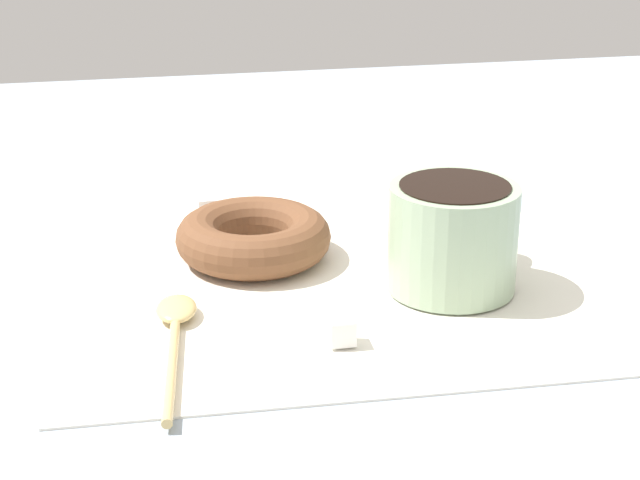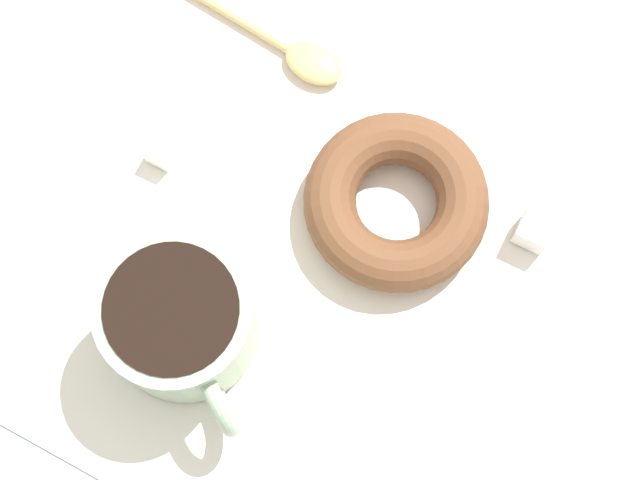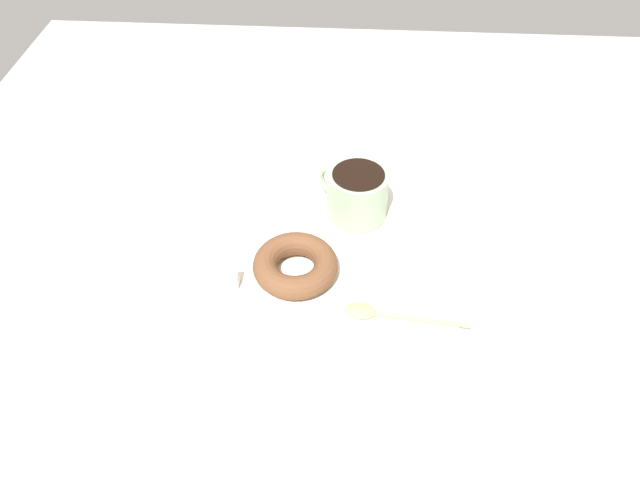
# 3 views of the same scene
# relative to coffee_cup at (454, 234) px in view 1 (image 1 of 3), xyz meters

# --- Properties ---
(ground_plane) EXTENTS (1.20, 1.20, 0.02)m
(ground_plane) POSITION_rel_coffee_cup_xyz_m (-0.03, -0.05, -0.05)
(ground_plane) COLOR #99A8B7
(napkin) EXTENTS (0.34, 0.34, 0.00)m
(napkin) POSITION_rel_coffee_cup_xyz_m (-0.04, -0.08, -0.04)
(napkin) COLOR white
(napkin) RESTS_ON ground_plane
(coffee_cup) EXTENTS (0.10, 0.08, 0.07)m
(coffee_cup) POSITION_rel_coffee_cup_xyz_m (0.00, 0.00, 0.00)
(coffee_cup) COLOR #9EB793
(coffee_cup) RESTS_ON napkin
(donut) EXTENTS (0.10, 0.10, 0.03)m
(donut) POSITION_rel_coffee_cup_xyz_m (-0.07, -0.11, -0.02)
(donut) COLOR brown
(donut) RESTS_ON napkin
(spoon) EXTENTS (0.14, 0.03, 0.01)m
(spoon) POSITION_rel_coffee_cup_xyz_m (0.03, -0.17, -0.03)
(spoon) COLOR #D8B772
(spoon) RESTS_ON napkin
(sugar_cube) EXTENTS (0.02, 0.02, 0.02)m
(sugar_cube) POSITION_rel_coffee_cup_xyz_m (-0.15, -0.14, -0.03)
(sugar_cube) COLOR white
(sugar_cube) RESTS_ON napkin
(sugar_cube_extra) EXTENTS (0.01, 0.01, 0.01)m
(sugar_cube_extra) POSITION_rel_coffee_cup_xyz_m (0.06, -0.08, -0.03)
(sugar_cube_extra) COLOR white
(sugar_cube_extra) RESTS_ON napkin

